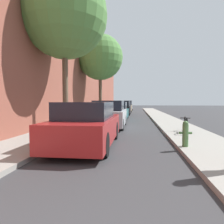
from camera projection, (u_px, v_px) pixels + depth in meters
name	position (u px, v px, depth m)	size (l,w,h in m)	color
ground_plane	(127.00, 121.00, 15.54)	(120.00, 120.00, 0.00)	#333335
sidewalk_left	(90.00, 120.00, 15.87)	(2.00, 52.00, 0.12)	gray
sidewalk_right	(167.00, 120.00, 15.20)	(2.00, 52.00, 0.12)	gray
building_facade_left	(72.00, 56.00, 15.78)	(0.70, 52.00, 9.78)	brown
parked_car_red	(87.00, 125.00, 6.74)	(1.72, 4.29, 1.44)	black
parked_car_silver	(109.00, 115.00, 11.62)	(1.76, 3.91, 1.50)	black
parked_car_teal	(116.00, 111.00, 16.60)	(1.84, 4.67, 1.41)	black
parked_car_black	(122.00, 108.00, 22.64)	(1.84, 4.40, 1.52)	black
parked_car_champagne	(125.00, 107.00, 28.61)	(1.89, 4.43, 1.46)	black
parked_car_grey	(127.00, 106.00, 33.74)	(1.84, 4.57, 1.57)	black
street_tree_near	(64.00, 16.00, 9.47)	(3.94, 3.94, 7.25)	brown
street_tree_far	(100.00, 57.00, 17.32)	(3.79, 3.79, 6.93)	brown
fire_hydrant	(185.00, 133.00, 6.14)	(0.37, 0.17, 0.77)	#47703D
bicycle	(186.00, 125.00, 8.95)	(0.44, 1.60, 0.66)	black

